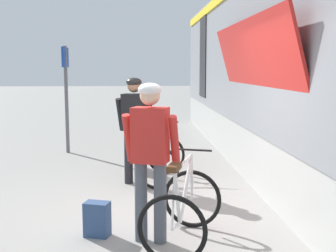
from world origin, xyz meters
name	(u,v)px	position (x,y,z in m)	size (l,w,h in m)	color
ground_plane	(154,214)	(0.00, 0.00, 0.00)	(80.00, 80.00, 0.00)	gray
cyclist_near_in_dark	(134,121)	(-0.27, 1.53, 1.05)	(0.66, 0.44, 1.76)	#232328
cyclist_far_in_red	(150,148)	(-0.07, -0.89, 1.05)	(0.66, 0.44, 1.76)	#4C515B
bicycle_near_black	(161,158)	(0.18, 1.65, 0.40)	(0.90, 1.18, 0.99)	black
bicycle_far_white	(183,209)	(0.28, -0.99, 0.40)	(1.01, 1.24, 0.99)	black
backpack_on_platform	(97,219)	(-0.68, -0.70, 0.20)	(0.28, 0.18, 0.40)	navy
platform_sign_post	(66,81)	(-1.83, 4.29, 1.62)	(0.08, 0.70, 2.40)	#595B60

